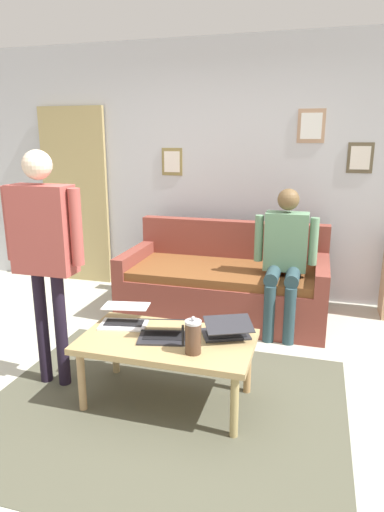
% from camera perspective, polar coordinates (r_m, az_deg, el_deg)
% --- Properties ---
extents(ground_plane, '(7.68, 7.68, 0.00)m').
position_cam_1_polar(ground_plane, '(3.23, -4.08, -16.93)').
color(ground_plane, '#B0B1A1').
extents(area_rug, '(2.31, 1.92, 0.01)m').
position_cam_1_polar(area_rug, '(3.05, -3.76, -18.95)').
color(area_rug, '#4B4B3B').
rests_on(area_rug, ground_plane).
extents(back_wall, '(7.04, 0.11, 2.70)m').
position_cam_1_polar(back_wall, '(4.88, 4.58, 10.78)').
color(back_wall, '#B4B5BB').
rests_on(back_wall, ground_plane).
extents(interior_door, '(0.82, 0.09, 2.05)m').
position_cam_1_polar(interior_door, '(5.48, -14.76, 7.37)').
color(interior_door, tan).
rests_on(interior_door, ground_plane).
extents(couch, '(1.94, 0.94, 0.88)m').
position_cam_1_polar(couch, '(4.38, 4.23, -3.70)').
color(couch, brown).
rests_on(couch, ground_plane).
extents(coffee_table, '(1.12, 0.62, 0.45)m').
position_cam_1_polar(coffee_table, '(2.93, -3.23, -11.43)').
color(coffee_table, tan).
rests_on(coffee_table, ground_plane).
extents(laptop_left, '(0.39, 0.33, 0.15)m').
position_cam_1_polar(laptop_left, '(2.91, -3.49, -9.64)').
color(laptop_left, '#28282D').
rests_on(laptop_left, coffee_table).
extents(laptop_center, '(0.39, 0.38, 0.14)m').
position_cam_1_polar(laptop_center, '(2.92, 4.47, -9.56)').
color(laptop_center, '#28282D').
rests_on(laptop_center, coffee_table).
extents(laptop_right, '(0.37, 0.34, 0.12)m').
position_cam_1_polar(laptop_right, '(3.14, -8.70, -7.89)').
color(laptop_right, silver).
rests_on(laptop_right, coffee_table).
extents(french_press, '(0.12, 0.10, 0.24)m').
position_cam_1_polar(french_press, '(2.68, 0.13, -10.34)').
color(french_press, '#4C3323').
rests_on(french_press, coffee_table).
extents(person_standing, '(0.57, 0.19, 1.63)m').
position_cam_1_polar(person_standing, '(3.09, -18.53, 1.89)').
color(person_standing, black).
rests_on(person_standing, ground_plane).
extents(person_seated, '(0.55, 0.51, 1.28)m').
position_cam_1_polar(person_seated, '(3.97, 11.86, 0.43)').
color(person_seated, '#273F45').
rests_on(person_seated, ground_plane).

